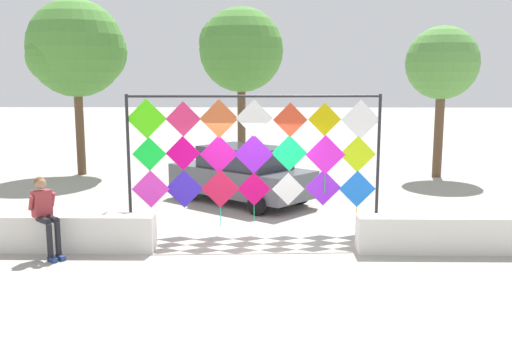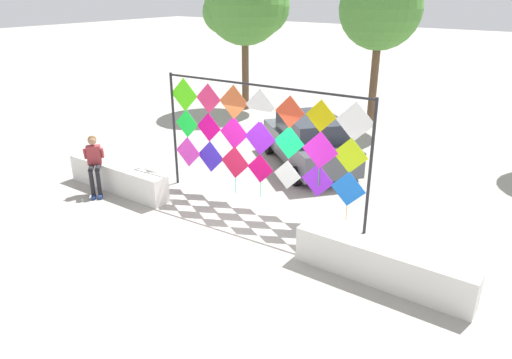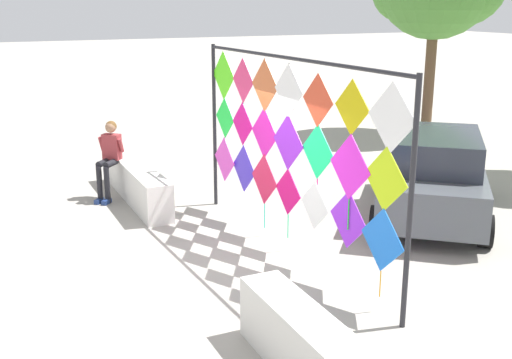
% 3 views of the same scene
% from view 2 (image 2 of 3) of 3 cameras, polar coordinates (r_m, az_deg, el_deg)
% --- Properties ---
extents(ground, '(120.00, 120.00, 0.00)m').
position_cam_2_polar(ground, '(11.33, -3.01, -5.39)').
color(ground, '#9E998E').
extents(plaza_ledge_left, '(3.45, 0.50, 0.75)m').
position_cam_2_polar(plaza_ledge_left, '(13.54, -16.30, 0.19)').
color(plaza_ledge_left, silver).
rests_on(plaza_ledge_left, ground).
extents(plaza_ledge_right, '(3.45, 0.50, 0.75)m').
position_cam_2_polar(plaza_ledge_right, '(9.38, 14.84, -9.92)').
color(plaza_ledge_right, silver).
rests_on(plaza_ledge_right, ground).
extents(kite_display_rack, '(5.67, 0.37, 3.14)m').
position_cam_2_polar(kite_display_rack, '(11.59, 0.58, 5.50)').
color(kite_display_rack, '#232328').
rests_on(kite_display_rack, ground).
extents(seated_vendor, '(0.75, 0.74, 1.59)m').
position_cam_2_polar(seated_vendor, '(13.32, -18.90, 2.16)').
color(seated_vendor, black).
rests_on(seated_vendor, ground).
extents(parked_car, '(4.31, 4.03, 1.61)m').
position_cam_2_polar(parked_car, '(14.77, 6.45, 4.63)').
color(parked_car, '#4C5156').
rests_on(parked_car, ground).
extents(tree_palm_like, '(3.07, 3.05, 6.03)m').
position_cam_2_polar(tree_palm_like, '(19.14, 14.33, 19.48)').
color(tree_palm_like, brown).
rests_on(tree_palm_like, ground).
extents(tree_broadleaf, '(3.45, 3.59, 6.27)m').
position_cam_2_polar(tree_broadleaf, '(21.60, -0.91, 20.38)').
color(tree_broadleaf, brown).
rests_on(tree_broadleaf, ground).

